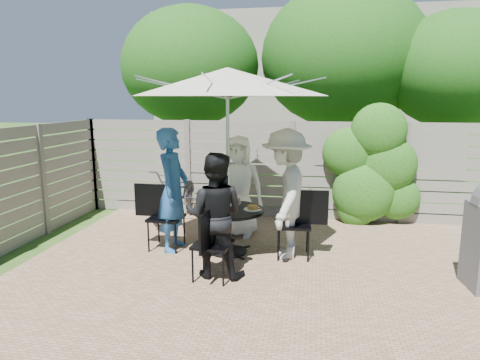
% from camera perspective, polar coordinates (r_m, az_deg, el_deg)
% --- Properties ---
extents(backyard_envelope, '(60.00, 60.00, 5.00)m').
position_cam_1_polar(backyard_envelope, '(15.22, 8.94, 12.12)').
color(backyard_envelope, '#274D18').
rests_on(backyard_envelope, ground).
extents(patio_table, '(1.04, 1.04, 0.68)m').
position_cam_1_polar(patio_table, '(6.28, -1.58, -5.65)').
color(patio_table, black).
rests_on(patio_table, ground).
extents(umbrella, '(2.77, 2.77, 2.67)m').
position_cam_1_polar(umbrella, '(6.02, -1.69, 12.94)').
color(umbrella, silver).
rests_on(umbrella, ground).
extents(chair_back, '(0.44, 0.64, 0.87)m').
position_cam_1_polar(chair_back, '(7.24, -0.01, -5.11)').
color(chair_back, black).
rests_on(chair_back, ground).
extents(person_back, '(0.82, 0.54, 1.67)m').
position_cam_1_polar(person_back, '(6.98, -0.21, -0.87)').
color(person_back, white).
rests_on(person_back, ground).
extents(chair_left, '(0.72, 0.48, 1.00)m').
position_cam_1_polar(chair_left, '(6.59, -9.89, -6.57)').
color(chair_left, black).
rests_on(chair_left, ground).
extents(person_left, '(0.44, 0.67, 1.84)m').
position_cam_1_polar(person_left, '(6.38, -8.92, -1.35)').
color(person_left, '#24589F').
rests_on(person_left, ground).
extents(chair_front, '(0.49, 0.70, 0.95)m').
position_cam_1_polar(chair_front, '(5.45, -3.69, -10.41)').
color(chair_front, black).
rests_on(chair_front, ground).
extents(person_front, '(0.78, 0.61, 1.61)m').
position_cam_1_polar(person_front, '(5.41, -3.40, -4.76)').
color(person_front, black).
rests_on(person_front, ground).
extents(chair_right, '(0.73, 0.51, 1.00)m').
position_cam_1_polar(chair_right, '(6.21, 7.27, -7.60)').
color(chair_right, black).
rests_on(chair_right, ground).
extents(person_right, '(0.69, 1.20, 1.85)m').
position_cam_1_polar(person_right, '(6.05, 6.12, -1.92)').
color(person_right, beige).
rests_on(person_right, ground).
extents(plate_back, '(0.26, 0.26, 0.06)m').
position_cam_1_polar(plate_back, '(6.56, -0.95, -2.84)').
color(plate_back, white).
rests_on(plate_back, patio_table).
extents(plate_left, '(0.26, 0.26, 0.06)m').
position_cam_1_polar(plate_left, '(6.30, -4.81, -3.46)').
color(plate_left, white).
rests_on(plate_left, patio_table).
extents(plate_front, '(0.26, 0.26, 0.06)m').
position_cam_1_polar(plate_front, '(5.88, -2.31, -4.49)').
color(plate_front, white).
rests_on(plate_front, patio_table).
extents(plate_right, '(0.26, 0.26, 0.06)m').
position_cam_1_polar(plate_right, '(6.15, 1.70, -3.77)').
color(plate_right, white).
rests_on(plate_right, patio_table).
extents(glass_back, '(0.07, 0.07, 0.14)m').
position_cam_1_polar(glass_back, '(6.47, -2.04, -2.62)').
color(glass_back, silver).
rests_on(glass_back, patio_table).
extents(glass_left, '(0.07, 0.07, 0.14)m').
position_cam_1_polar(glass_left, '(6.16, -4.16, -3.34)').
color(glass_left, silver).
rests_on(glass_left, patio_table).
extents(glass_front, '(0.07, 0.07, 0.14)m').
position_cam_1_polar(glass_front, '(5.94, -1.12, -3.86)').
color(glass_front, silver).
rests_on(glass_front, patio_table).
extents(syrup_jug, '(0.09, 0.09, 0.16)m').
position_cam_1_polar(syrup_jug, '(6.26, -2.04, -2.99)').
color(syrup_jug, '#59280C').
rests_on(syrup_jug, patio_table).
extents(coffee_cup, '(0.08, 0.08, 0.12)m').
position_cam_1_polar(coffee_cup, '(6.40, -0.31, -2.87)').
color(coffee_cup, '#C6B293').
rests_on(coffee_cup, patio_table).
extents(bicycle, '(1.04, 1.97, 0.99)m').
position_cam_1_polar(bicycle, '(8.11, -7.96, -1.78)').
color(bicycle, '#333338').
rests_on(bicycle, ground).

